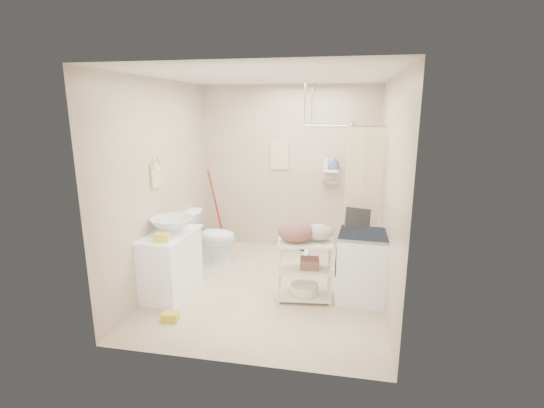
{
  "coord_description": "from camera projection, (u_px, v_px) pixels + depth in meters",
  "views": [
    {
      "loc": [
        0.9,
        -4.59,
        2.24
      ],
      "look_at": [
        -0.02,
        0.25,
        1.04
      ],
      "focal_mm": 26.0,
      "sensor_mm": 36.0,
      "label": 1
    }
  ],
  "objects": [
    {
      "name": "wall_right",
      "position": [
        389.0,
        192.0,
        4.52
      ],
      "size": [
        0.04,
        3.2,
        2.6
      ],
      "primitive_type": "cube",
      "color": "#C1AF95",
      "rests_on": "ground"
    },
    {
      "name": "counter_basket",
      "position": [
        162.0,
        237.0,
        4.45
      ],
      "size": [
        0.18,
        0.14,
        0.09
      ],
      "primitive_type": "cube",
      "rotation": [
        0.0,
        0.0,
        0.11
      ],
      "color": "gold",
      "rests_on": "vanity"
    },
    {
      "name": "toilet",
      "position": [
        211.0,
        236.0,
        5.87
      ],
      "size": [
        0.77,
        0.46,
        0.77
      ],
      "primitive_type": "imported",
      "rotation": [
        0.0,
        0.0,
        1.53
      ],
      "color": "white",
      "rests_on": "ground"
    },
    {
      "name": "potted_plant_b",
      "position": [
        304.0,
        240.0,
        6.33
      ],
      "size": [
        0.24,
        0.23,
        0.34
      ],
      "primitive_type": "imported",
      "rotation": [
        0.0,
        0.0,
        -0.63
      ],
      "color": "brown",
      "rests_on": "ground"
    },
    {
      "name": "shampoo_bottle_b",
      "position": [
        335.0,
        164.0,
        6.06
      ],
      "size": [
        0.1,
        0.1,
        0.18
      ],
      "primitive_type": "imported",
      "rotation": [
        0.0,
        0.0,
        -0.3
      ],
      "color": "#415097",
      "rests_on": "shower"
    },
    {
      "name": "hanging_towel",
      "position": [
        280.0,
        156.0,
        6.26
      ],
      "size": [
        0.28,
        0.03,
        0.42
      ],
      "primitive_type": "cube",
      "color": "beige",
      "rests_on": "wall_back"
    },
    {
      "name": "shower",
      "position": [
        341.0,
        193.0,
        5.68
      ],
      "size": [
        1.1,
        1.1,
        2.1
      ],
      "primitive_type": null,
      "color": "white",
      "rests_on": "ground"
    },
    {
      "name": "vanity",
      "position": [
        171.0,
        263.0,
        4.83
      ],
      "size": [
        0.54,
        0.9,
        0.78
      ],
      "primitive_type": "cube",
      "rotation": [
        0.0,
        0.0,
        -0.05
      ],
      "color": "white",
      "rests_on": "ground"
    },
    {
      "name": "sink",
      "position": [
        172.0,
        225.0,
        4.77
      ],
      "size": [
        0.62,
        0.62,
        0.18
      ],
      "primitive_type": "imported",
      "rotation": [
        0.0,
        0.0,
        -0.23
      ],
      "color": "silver",
      "rests_on": "vanity"
    },
    {
      "name": "potted_plant_a",
      "position": [
        287.0,
        239.0,
        6.42
      ],
      "size": [
        0.18,
        0.14,
        0.31
      ],
      "primitive_type": "imported",
      "rotation": [
        0.0,
        0.0,
        0.15
      ],
      "color": "#9C5828",
      "rests_on": "ground"
    },
    {
      "name": "floor_basket",
      "position": [
        170.0,
        315.0,
        4.25
      ],
      "size": [
        0.26,
        0.22,
        0.13
      ],
      "primitive_type": "cube",
      "rotation": [
        0.0,
        0.0,
        0.15
      ],
      "color": "gold",
      "rests_on": "ground"
    },
    {
      "name": "ceiling",
      "position": [
        270.0,
        76.0,
        4.46
      ],
      "size": [
        2.8,
        3.2,
        0.04
      ],
      "primitive_type": "cube",
      "color": "silver",
      "rests_on": "ground"
    },
    {
      "name": "towel_ring",
      "position": [
        156.0,
        173.0,
        4.79
      ],
      "size": [
        0.04,
        0.22,
        0.34
      ],
      "primitive_type": null,
      "color": "#D8C87D",
      "rests_on": "wall_left"
    },
    {
      "name": "ironing_board",
      "position": [
        355.0,
        251.0,
        4.8
      ],
      "size": [
        0.32,
        0.17,
        1.1
      ],
      "primitive_type": null,
      "rotation": [
        0.0,
        0.0,
        0.27
      ],
      "color": "black",
      "rests_on": "ground"
    },
    {
      "name": "wall_front",
      "position": [
        232.0,
        225.0,
        3.25
      ],
      "size": [
        2.8,
        0.04,
        2.6
      ],
      "primitive_type": "cube",
      "color": "#C1AF95",
      "rests_on": "ground"
    },
    {
      "name": "tp_holder",
      "position": [
        170.0,
        226.0,
        5.21
      ],
      "size": [
        0.08,
        0.12,
        0.14
      ],
      "primitive_type": null,
      "color": "white",
      "rests_on": "wall_left"
    },
    {
      "name": "washing_machine",
      "position": [
        362.0,
        266.0,
        4.69
      ],
      "size": [
        0.6,
        0.62,
        0.82
      ],
      "primitive_type": "cube",
      "rotation": [
        0.0,
        0.0,
        -0.07
      ],
      "color": "silver",
      "rests_on": "ground"
    },
    {
      "name": "shampoo_bottle_a",
      "position": [
        326.0,
        162.0,
        6.09
      ],
      "size": [
        0.08,
        0.08,
        0.21
      ],
      "primitive_type": "imported",
      "rotation": [
        0.0,
        0.0,
        -0.03
      ],
      "color": "white",
      "rests_on": "shower"
    },
    {
      "name": "mop",
      "position": [
        214.0,
        207.0,
        6.55
      ],
      "size": [
        0.13,
        0.13,
        1.27
      ],
      "primitive_type": null,
      "rotation": [
        0.0,
        0.0,
        0.12
      ],
      "color": "#A6170E",
      "rests_on": "ground"
    },
    {
      "name": "wall_back",
      "position": [
        289.0,
        169.0,
        6.3
      ],
      "size": [
        2.8,
        0.04,
        2.6
      ],
      "primitive_type": "cube",
      "color": "#C1AF95",
      "rests_on": "ground"
    },
    {
      "name": "laundry_rack",
      "position": [
        305.0,
        265.0,
        4.66
      ],
      "size": [
        0.68,
        0.44,
        0.88
      ],
      "primitive_type": null,
      "rotation": [
        0.0,
        0.0,
        0.11
      ],
      "color": "beige",
      "rests_on": "ground"
    },
    {
      "name": "floor",
      "position": [
        270.0,
        287.0,
        5.08
      ],
      "size": [
        3.2,
        3.2,
        0.0
      ],
      "primitive_type": "plane",
      "color": "beige",
      "rests_on": "ground"
    },
    {
      "name": "wall_left",
      "position": [
        162.0,
        184.0,
        5.03
      ],
      "size": [
        0.04,
        3.2,
        2.6
      ],
      "primitive_type": "cube",
      "color": "#C1AF95",
      "rests_on": "ground"
    }
  ]
}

